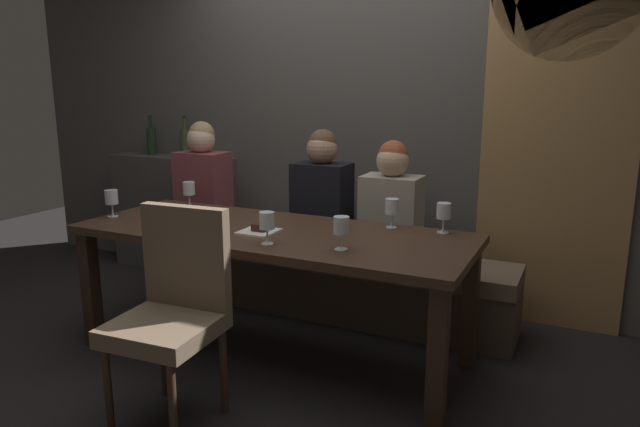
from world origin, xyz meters
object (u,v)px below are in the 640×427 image
at_px(wine_glass_near_left, 267,222).
at_px(dessert_plate, 259,230).
at_px(banquette_bench, 326,280).
at_px(wine_glass_far_left, 111,198).
at_px(wine_glass_end_left, 444,212).
at_px(diner_redhead, 203,181).
at_px(diner_bearded, 322,193).
at_px(wine_bottle_pale_label, 185,142).
at_px(diner_far_end, 391,203).
at_px(dining_table, 272,245).
at_px(wine_glass_end_right, 392,207).
at_px(wine_bottle_dark_red, 151,140).
at_px(chair_near_side, 174,301).
at_px(wine_glass_center_front, 189,190).
at_px(wine_glass_far_right, 341,227).

height_order(wine_glass_near_left, dessert_plate, wine_glass_near_left).
bearing_deg(banquette_bench, wine_glass_far_left, -140.67).
distance_m(banquette_bench, wine_glass_end_left, 1.13).
relative_size(diner_redhead, diner_bearded, 1.03).
bearing_deg(wine_glass_near_left, wine_bottle_pale_label, 139.45).
bearing_deg(wine_glass_end_left, wine_bottle_pale_label, 162.35).
bearing_deg(diner_far_end, dessert_plate, -121.58).
height_order(dining_table, wine_glass_end_right, wine_glass_end_right).
bearing_deg(wine_bottle_dark_red, dining_table, -30.85).
xyz_separation_m(banquette_bench, wine_glass_far_left, (-1.03, -0.84, 0.63)).
height_order(diner_bearded, wine_glass_near_left, diner_bearded).
xyz_separation_m(chair_near_side, wine_glass_end_left, (0.96, 1.06, 0.29)).
bearing_deg(wine_glass_center_front, dessert_plate, -26.38).
xyz_separation_m(dining_table, wine_glass_far_left, (-1.03, -0.14, 0.20)).
xyz_separation_m(diner_redhead, wine_bottle_dark_red, (-0.79, 0.37, 0.23)).
height_order(chair_near_side, wine_glass_end_left, chair_near_side).
xyz_separation_m(chair_near_side, dessert_plate, (0.06, 0.64, 0.20)).
height_order(wine_glass_center_front, wine_glass_far_right, same).
bearing_deg(banquette_bench, wine_bottle_pale_label, 165.52).
height_order(diner_redhead, wine_glass_end_right, diner_redhead).
distance_m(wine_bottle_pale_label, wine_glass_end_right, 2.15).
xyz_separation_m(chair_near_side, wine_glass_center_front, (-0.70, 1.02, 0.29)).
height_order(chair_near_side, diner_bearded, diner_bearded).
xyz_separation_m(wine_glass_center_front, dessert_plate, (0.77, -0.38, -0.10)).
xyz_separation_m(wine_glass_far_left, wine_glass_center_front, (0.23, 0.44, -0.00)).
height_order(banquette_bench, wine_glass_far_left, wine_glass_far_left).
height_order(banquette_bench, wine_glass_end_right, wine_glass_end_right).
xyz_separation_m(dining_table, wine_bottle_dark_red, (-1.77, 1.06, 0.42)).
bearing_deg(wine_glass_near_left, diner_bearded, 98.99).
bearing_deg(wine_bottle_dark_red, wine_glass_far_left, -58.22).
xyz_separation_m(wine_glass_end_right, dessert_plate, (-0.61, -0.41, -0.10)).
bearing_deg(chair_near_side, wine_glass_near_left, 64.21).
bearing_deg(wine_glass_far_right, banquette_bench, 119.31).
relative_size(dining_table, wine_glass_end_right, 13.41).
distance_m(diner_far_end, wine_glass_far_left, 1.70).
bearing_deg(wine_glass_center_front, wine_glass_end_left, 1.39).
bearing_deg(dessert_plate, chair_near_side, -95.66).
xyz_separation_m(banquette_bench, chair_near_side, (-0.09, -1.42, 0.33)).
relative_size(banquette_bench, wine_glass_end_left, 15.24).
bearing_deg(wine_glass_near_left, wine_glass_far_left, 173.99).
bearing_deg(wine_glass_far_left, wine_glass_end_left, 14.25).
xyz_separation_m(wine_glass_center_front, wine_glass_far_right, (1.30, -0.49, -0.00)).
height_order(banquette_bench, wine_glass_far_right, wine_glass_far_right).
height_order(diner_bearded, wine_glass_far_right, diner_bearded).
xyz_separation_m(banquette_bench, wine_glass_far_right, (0.50, -0.89, 0.62)).
xyz_separation_m(diner_far_end, wine_glass_near_left, (-0.32, -0.96, 0.05)).
height_order(wine_bottle_pale_label, wine_glass_far_left, wine_bottle_pale_label).
xyz_separation_m(wine_bottle_dark_red, dessert_plate, (1.74, -1.14, -0.32)).
bearing_deg(diner_redhead, wine_glass_end_right, -12.88).
height_order(diner_redhead, wine_glass_far_right, diner_redhead).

